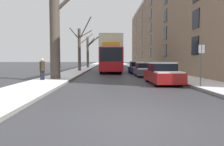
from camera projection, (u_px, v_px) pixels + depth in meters
name	position (u px, v px, depth m)	size (l,w,h in m)	color
ground_plane	(147.00, 120.00, 5.67)	(320.00, 320.00, 0.00)	#38383D
sidewalk_left	(92.00, 65.00, 58.43)	(2.71, 130.00, 0.16)	slate
sidewalk_right	(129.00, 65.00, 58.67)	(2.71, 130.00, 0.16)	slate
terrace_facade_right	(177.00, 29.00, 37.16)	(9.10, 54.26, 13.75)	#8C7056
bare_tree_left_0	(55.00, 23.00, 16.11)	(3.05, 2.76, 8.62)	#4C4238
bare_tree_left_1	(80.00, 47.00, 28.70)	(2.95, 3.69, 6.98)	#4C4238
bare_tree_left_2	(88.00, 51.00, 41.02)	(2.39, 1.54, 5.91)	#4C4238
double_decker_bus	(110.00, 53.00, 27.73)	(2.62, 10.42, 4.35)	red
parked_car_0	(162.00, 74.00, 14.26)	(1.71, 4.33, 1.41)	maroon
parked_car_1	(145.00, 70.00, 20.68)	(1.80, 4.15, 1.34)	#474C56
parked_car_2	(137.00, 68.00, 25.93)	(1.87, 4.20, 1.38)	navy
oncoming_van	(107.00, 61.00, 48.36)	(2.07, 5.44, 2.45)	#9EA3AD
pedestrian_left_sidewalk	(42.00, 69.00, 15.29)	(0.36, 0.36, 1.67)	black
street_sign_post	(201.00, 63.00, 11.59)	(0.32, 0.07, 2.39)	#4C4F54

